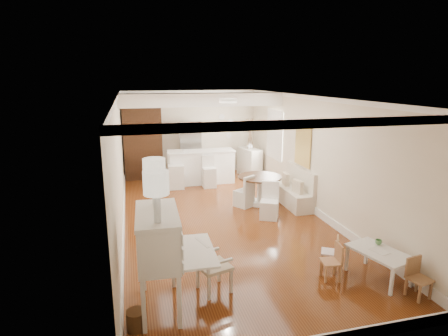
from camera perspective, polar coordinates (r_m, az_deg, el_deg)
name	(u,v)px	position (r m, az deg, el deg)	size (l,w,h in m)	color
room	(220,132)	(8.66, -0.55, 5.44)	(9.00, 9.04, 2.82)	brown
secretary_bureau	(159,261)	(5.44, -9.89, -13.80)	(1.14, 1.16, 1.45)	white
gustavian_armchair	(214,265)	(5.91, -1.53, -14.57)	(0.49, 0.49, 0.85)	silver
wicker_basket	(136,320)	(5.40, -13.23, -21.61)	(0.26, 0.26, 0.26)	#53341A
kids_table	(378,265)	(6.79, 22.45, -13.46)	(0.58, 0.97, 0.49)	white
kids_chair_a	(331,261)	(6.50, 15.96, -13.51)	(0.30, 0.30, 0.62)	#B57D52
kids_chair_b	(330,252)	(6.86, 15.80, -12.15)	(0.28, 0.28, 0.58)	tan
kids_chair_c	(419,279)	(6.48, 27.63, -14.70)	(0.30, 0.30, 0.62)	#A07048
banquette	(293,186)	(9.77, 10.41, -2.78)	(0.52, 1.60, 0.98)	silver
dining_table	(260,190)	(9.69, 5.46, -3.43)	(1.12, 1.12, 0.76)	#412615
slip_chair_near	(269,201)	(8.78, 6.94, -4.99)	(0.40, 0.42, 0.85)	white
slip_chair_far	(244,191)	(9.53, 3.06, -3.49)	(0.39, 0.41, 0.82)	silver
breakfast_counter	(201,167)	(11.61, -3.49, 0.17)	(2.05, 0.65, 1.03)	white
bar_stool_left	(176,170)	(11.12, -7.36, -0.26)	(0.45, 0.45, 1.13)	white
bar_stool_right	(209,172)	(11.16, -2.28, -0.58)	(0.38, 0.38, 0.95)	white
pantry_cabinet	(143,143)	(12.36, -12.27, 3.71)	(1.20, 0.60, 2.30)	#381E11
fridge	(201,148)	(12.58, -3.52, 3.01)	(0.75, 0.65, 1.80)	silver
sideboard	(250,162)	(12.52, 3.91, 0.90)	(0.43, 0.97, 0.92)	silver
pencil_cup	(378,242)	(6.90, 22.48, -10.39)	(0.11, 0.11, 0.08)	#5D9C5B
branch_vase	(250,146)	(12.40, 3.96, 3.42)	(0.19, 0.19, 0.20)	white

